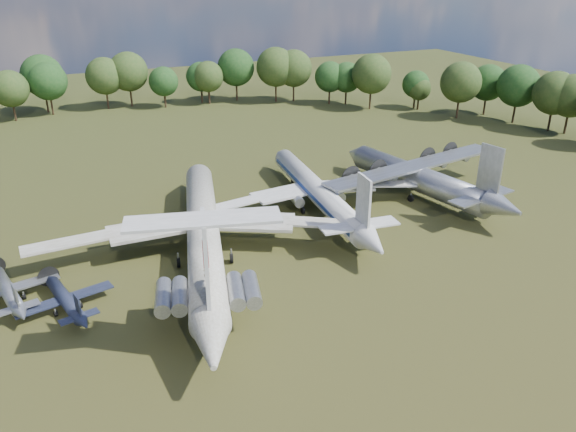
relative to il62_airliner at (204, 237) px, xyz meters
name	(u,v)px	position (x,y,z in m)	size (l,w,h in m)	color
ground	(230,251)	(3.45, 0.06, -2.86)	(300.00, 300.00, 0.00)	#1F3812
il62_airliner	(204,237)	(0.00, 0.00, 0.00)	(44.81, 58.25, 5.71)	beige
tu104_jet	(317,195)	(20.67, 8.13, -0.51)	(35.16, 46.89, 4.69)	silver
an12_transport	(418,182)	(38.22, 6.11, -0.24)	(35.60, 39.79, 5.24)	#919398
small_prop_west	(66,302)	(-17.56, -6.04, -1.79)	(10.70, 14.59, 2.14)	black
small_prop_northwest	(8,293)	(-23.46, -1.51, -1.71)	(11.50, 15.68, 2.30)	#A3A6AB
person_on_il62	(207,273)	(-3.95, -15.50, 3.73)	(0.64, 0.42, 1.76)	#99774E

